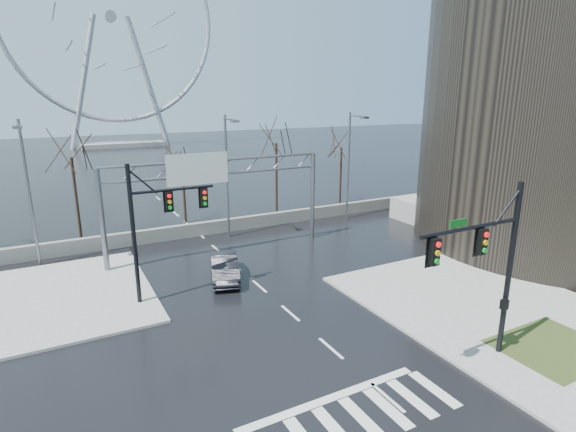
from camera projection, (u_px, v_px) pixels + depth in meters
ground at (331, 348)px, 20.99m from camera, size 260.00×260.00×0.00m
sidewalk_right_ext at (451, 289)px, 27.23m from camera, size 12.00×10.00×0.15m
sidewalk_far at (60, 297)px, 26.18m from camera, size 10.00×12.00×0.15m
grass_strip at (553, 347)px, 20.80m from camera, size 5.00×4.00×0.02m
tower_podium at (550, 214)px, 40.76m from camera, size 22.00×18.00×2.00m
barrier_wall at (200, 229)px, 37.88m from camera, size 52.00×0.50×1.10m
signal_mast_near at (491, 259)px, 18.63m from camera, size 5.52×0.41×8.00m
signal_mast_far at (154, 220)px, 24.70m from camera, size 4.72×0.41×8.00m
sign_gantry at (213, 186)px, 32.22m from camera, size 16.36×0.40×7.60m
streetlight_left at (27, 183)px, 29.46m from camera, size 0.50×2.55×10.00m
streetlight_mid at (228, 167)px, 35.84m from camera, size 0.50×2.55×10.00m
streetlight_right at (351, 158)px, 41.31m from camera, size 0.50×2.55×10.00m
tree_left at (72, 167)px, 35.35m from camera, size 3.75×3.75×7.50m
tree_center at (182, 167)px, 40.51m from camera, size 3.25×3.25×6.50m
tree_right at (276, 151)px, 43.49m from camera, size 3.90×3.90×7.80m
tree_far_right at (341, 154)px, 47.77m from camera, size 3.40×3.40×6.80m
ferris_wheel at (111, 26)px, 97.39m from camera, size 45.00×6.00×50.91m
car at (225, 267)px, 28.75m from camera, size 2.96×5.06×1.57m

